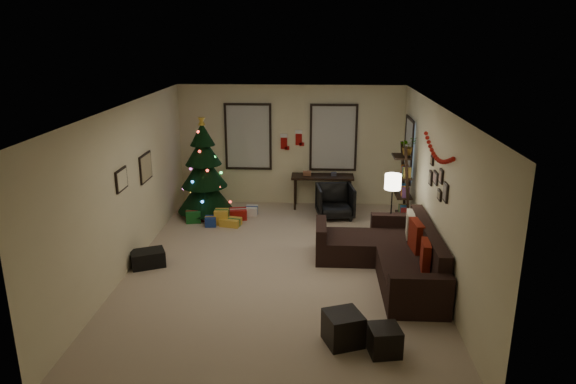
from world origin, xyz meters
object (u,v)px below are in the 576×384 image
(desk_chair, at_px, (335,201))
(bookshelf, at_px, (404,190))
(desk, at_px, (322,179))
(christmas_tree, at_px, (204,174))
(sofa, at_px, (392,257))

(desk_chair, height_order, bookshelf, bookshelf)
(desk, xyz_separation_m, desk_chair, (0.27, -0.65, -0.30))
(christmas_tree, height_order, desk_chair, christmas_tree)
(sofa, bearing_deg, bookshelf, 76.56)
(sofa, distance_m, desk, 3.51)
(christmas_tree, relative_size, bookshelf, 1.24)
(bookshelf, bearing_deg, christmas_tree, 169.64)
(christmas_tree, bearing_deg, bookshelf, -10.36)
(desk, xyz_separation_m, bookshelf, (1.58, -1.39, 0.20))
(sofa, height_order, bookshelf, bookshelf)
(christmas_tree, bearing_deg, sofa, -36.23)
(desk_chair, xyz_separation_m, bookshelf, (1.31, -0.74, 0.50))
(sofa, distance_m, desk_chair, 2.79)
(christmas_tree, xyz_separation_m, desk, (2.51, 0.64, -0.25))
(desk, relative_size, bookshelf, 0.78)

